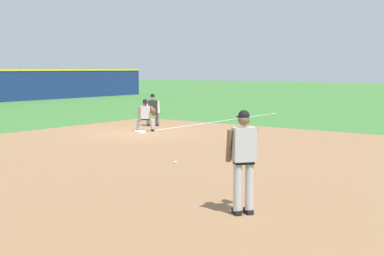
# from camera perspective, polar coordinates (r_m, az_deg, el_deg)

# --- Properties ---
(ground_plane) EXTENTS (160.00, 160.00, 0.00)m
(ground_plane) POSITION_cam_1_polar(r_m,az_deg,el_deg) (21.60, -5.63, -0.52)
(ground_plane) COLOR #3D7533
(infield_dirt_patch) EXTENTS (18.00, 18.00, 0.01)m
(infield_dirt_patch) POSITION_cam_1_polar(r_m,az_deg,el_deg) (15.52, -2.24, -3.19)
(infield_dirt_patch) COLOR #936B47
(infield_dirt_patch) RESTS_ON ground
(foul_line_stripe) EXTENTS (11.73, 0.10, 0.00)m
(foul_line_stripe) POSITION_cam_1_polar(r_m,az_deg,el_deg) (26.22, 2.99, 0.73)
(foul_line_stripe) COLOR white
(foul_line_stripe) RESTS_ON ground
(first_base_bag) EXTENTS (0.38, 0.38, 0.09)m
(first_base_bag) POSITION_cam_1_polar(r_m,az_deg,el_deg) (21.60, -5.63, -0.40)
(first_base_bag) COLOR white
(first_base_bag) RESTS_ON ground
(baseball) EXTENTS (0.07, 0.07, 0.07)m
(baseball) POSITION_cam_1_polar(r_m,az_deg,el_deg) (14.59, -1.79, -3.67)
(baseball) COLOR white
(baseball) RESTS_ON ground
(pitcher) EXTENTS (0.85, 0.54, 1.86)m
(pitcher) POSITION_cam_1_polar(r_m,az_deg,el_deg) (9.45, 5.56, -2.92)
(pitcher) COLOR black
(pitcher) RESTS_ON ground
(first_baseman) EXTENTS (0.71, 1.09, 1.34)m
(first_baseman) POSITION_cam_1_polar(r_m,az_deg,el_deg) (21.96, -4.94, 1.52)
(first_baseman) COLOR black
(first_baseman) RESTS_ON ground
(umpire) EXTENTS (0.67, 0.67, 1.46)m
(umpire) POSITION_cam_1_polar(r_m,az_deg,el_deg) (24.06, -4.22, 2.09)
(umpire) COLOR black
(umpire) RESTS_ON ground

